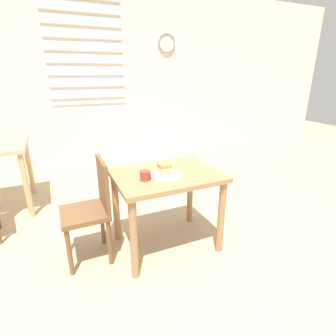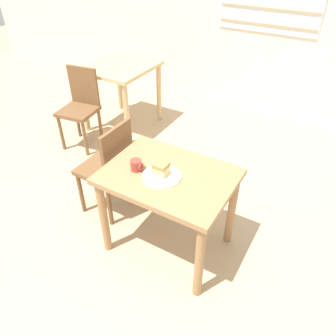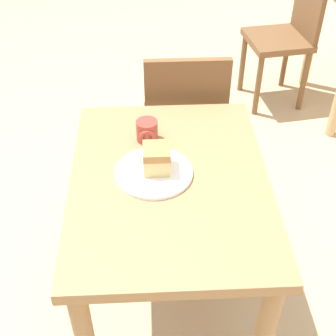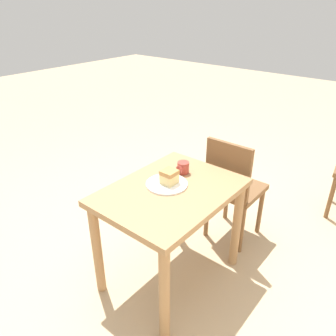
# 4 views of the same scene
# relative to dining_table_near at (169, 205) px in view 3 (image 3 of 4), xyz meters

# --- Properties ---
(ground_plane) EXTENTS (14.00, 14.00, 0.00)m
(ground_plane) POSITION_rel_dining_table_near_xyz_m (-0.13, -0.38, -0.58)
(ground_plane) COLOR tan
(dining_table_near) EXTENTS (0.87, 0.65, 0.70)m
(dining_table_near) POSITION_rel_dining_table_near_xyz_m (0.00, 0.00, 0.00)
(dining_table_near) COLOR #9E754C
(dining_table_near) RESTS_ON ground_plane
(chair_near_window) EXTENTS (0.37, 0.37, 0.86)m
(chair_near_window) POSITION_rel_dining_table_near_xyz_m (-0.62, 0.10, -0.11)
(chair_near_window) COLOR brown
(chair_near_window) RESTS_ON ground_plane
(chair_far_corner) EXTENTS (0.42, 0.42, 0.86)m
(chair_far_corner) POSITION_rel_dining_table_near_xyz_m (-1.59, 0.82, -0.11)
(chair_far_corner) COLOR brown
(chair_far_corner) RESTS_ON ground_plane
(plate) EXTENTS (0.26, 0.26, 0.01)m
(plate) POSITION_rel_dining_table_near_xyz_m (-0.02, -0.05, 0.13)
(plate) COLOR white
(plate) RESTS_ON dining_table_near
(cake_slice) EXTENTS (0.09, 0.09, 0.09)m
(cake_slice) POSITION_rel_dining_table_near_xyz_m (-0.04, -0.04, 0.18)
(cake_slice) COLOR #E0C67F
(cake_slice) RESTS_ON plate
(coffee_mug) EXTENTS (0.08, 0.08, 0.08)m
(coffee_mug) POSITION_rel_dining_table_near_xyz_m (-0.21, -0.07, 0.16)
(coffee_mug) COLOR #9E382D
(coffee_mug) RESTS_ON dining_table_near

